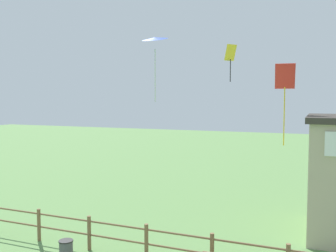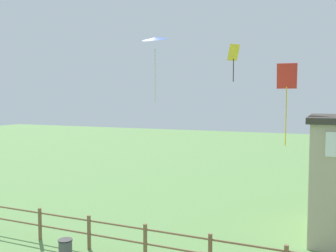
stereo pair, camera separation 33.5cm
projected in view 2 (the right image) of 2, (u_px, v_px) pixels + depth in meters
The scene contains 5 objects.
wooden_fence at pixel (145, 240), 13.12m from camera, with size 14.39×0.14×1.29m.
trash_bin at pixel (65, 250), 13.08m from camera, with size 0.50×0.50×0.76m.
kite_red_diamond at pixel (287, 86), 16.41m from camera, with size 0.90×0.61×3.62m.
kite_yellow_diamond at pixel (234, 56), 21.23m from camera, with size 0.66×0.71×2.10m.
kite_blue_delta at pixel (155, 41), 14.45m from camera, with size 1.05×1.04×2.63m.
Camera 2 is at (5.87, -4.89, 5.64)m, focal length 40.00 mm.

